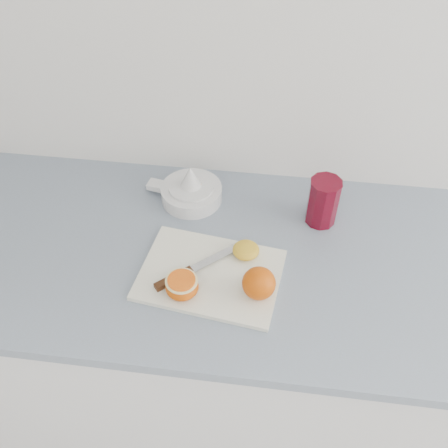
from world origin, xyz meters
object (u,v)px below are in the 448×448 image
counter (267,352)px  cutting_board (210,275)px  half_orange (182,286)px  citrus_juicer (191,190)px  red_tumbler (323,203)px

counter → cutting_board: cutting_board is taller
half_orange → citrus_juicer: citrus_juicer is taller
counter → half_orange: half_orange is taller
citrus_juicer → counter: bearing=-35.8°
cutting_board → citrus_juicer: size_ratio=1.55×
counter → half_orange: (-0.20, -0.14, 0.48)m
counter → red_tumbler: (0.10, 0.14, 0.50)m
cutting_board → citrus_juicer: citrus_juicer is taller
counter → red_tumbler: size_ratio=18.65×
counter → citrus_juicer: bearing=144.2°
half_orange → cutting_board: bearing=49.4°
red_tumbler → cutting_board: bearing=-139.2°
counter → citrus_juicer: (-0.24, 0.17, 0.47)m
cutting_board → citrus_juicer: bearing=109.4°
cutting_board → red_tumbler: 0.33m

